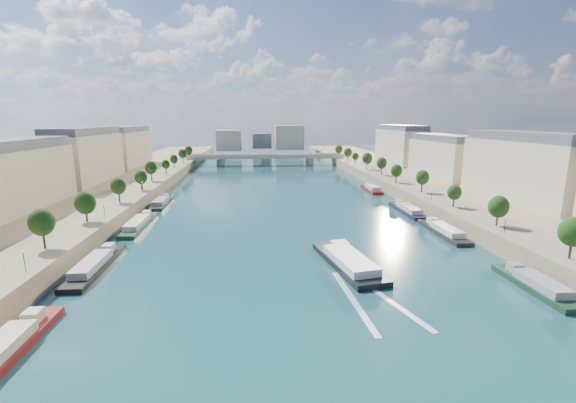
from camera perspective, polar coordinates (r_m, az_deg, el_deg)
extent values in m
plane|color=#0B2632|center=(145.95, -1.31, -0.94)|extent=(700.00, 700.00, 0.00)
cube|color=#9E8460|center=(157.79, -28.40, -0.49)|extent=(44.00, 520.00, 5.00)
cube|color=#9E8460|center=(166.60, 24.22, 0.51)|extent=(44.00, 520.00, 5.00)
cube|color=gray|center=(152.02, -23.29, 0.54)|extent=(14.00, 520.00, 0.10)
cube|color=gray|center=(159.29, 19.59, 1.32)|extent=(14.00, 520.00, 0.10)
cylinder|color=#382B1E|center=(98.69, -32.42, -5.17)|extent=(0.50, 0.50, 3.82)
ellipsoid|color=#113311|center=(97.80, -32.66, -3.16)|extent=(4.80, 4.80, 5.52)
cylinder|color=#382B1E|center=(119.74, -27.32, -1.85)|extent=(0.50, 0.50, 3.82)
ellipsoid|color=#113311|center=(119.01, -27.49, -0.17)|extent=(4.80, 4.80, 5.52)
cylinder|color=#382B1E|center=(141.73, -23.79, 0.48)|extent=(0.50, 0.50, 3.82)
ellipsoid|color=#113311|center=(141.11, -23.92, 1.91)|extent=(4.80, 4.80, 5.52)
cylinder|color=#382B1E|center=(164.29, -21.22, 2.17)|extent=(0.50, 0.50, 3.82)
ellipsoid|color=#113311|center=(163.75, -21.31, 3.41)|extent=(4.80, 4.80, 5.52)
cylinder|color=#382B1E|center=(187.20, -19.26, 3.45)|extent=(0.50, 0.50, 3.82)
ellipsoid|color=#113311|center=(186.73, -19.34, 4.54)|extent=(4.80, 4.80, 5.52)
cylinder|color=#382B1E|center=(210.36, -17.74, 4.45)|extent=(0.50, 0.50, 3.82)
ellipsoid|color=#113311|center=(209.94, -17.80, 5.42)|extent=(4.80, 4.80, 5.52)
cylinder|color=#382B1E|center=(233.69, -16.51, 5.24)|extent=(0.50, 0.50, 3.82)
ellipsoid|color=#113311|center=(233.31, -16.56, 6.12)|extent=(4.80, 4.80, 5.52)
cylinder|color=#382B1E|center=(257.14, -15.50, 5.89)|extent=(0.50, 0.50, 3.82)
ellipsoid|color=#113311|center=(256.80, -15.55, 6.69)|extent=(4.80, 4.80, 5.52)
cylinder|color=#382B1E|center=(280.68, -14.66, 6.43)|extent=(0.50, 0.50, 3.82)
ellipsoid|color=#113311|center=(280.37, -14.70, 7.16)|extent=(4.80, 4.80, 5.52)
cylinder|color=#382B1E|center=(115.45, 29.09, -2.51)|extent=(0.50, 0.50, 3.82)
ellipsoid|color=#113311|center=(114.68, 29.28, -0.77)|extent=(4.80, 4.80, 5.52)
cylinder|color=#382B1E|center=(135.31, 23.45, 0.00)|extent=(0.50, 0.50, 3.82)
ellipsoid|color=#113311|center=(134.66, 23.57, 1.49)|extent=(4.80, 4.80, 5.52)
cylinder|color=#382B1E|center=(156.35, 19.28, 1.84)|extent=(0.50, 0.50, 3.82)
ellipsoid|color=#113311|center=(155.78, 19.37, 3.14)|extent=(4.80, 4.80, 5.52)
cylinder|color=#382B1E|center=(178.13, 16.11, 3.24)|extent=(0.50, 0.50, 3.82)
ellipsoid|color=#113311|center=(177.64, 16.18, 4.39)|extent=(4.80, 4.80, 5.52)
cylinder|color=#382B1E|center=(200.42, 13.64, 4.33)|extent=(0.50, 0.50, 3.82)
ellipsoid|color=#113311|center=(199.98, 13.69, 5.35)|extent=(4.80, 4.80, 5.52)
cylinder|color=#382B1E|center=(223.07, 11.66, 5.19)|extent=(0.50, 0.50, 3.82)
ellipsoid|color=#113311|center=(222.67, 11.70, 6.10)|extent=(4.80, 4.80, 5.52)
cylinder|color=#382B1E|center=(245.97, 10.04, 5.88)|extent=(0.50, 0.50, 3.82)
ellipsoid|color=#113311|center=(245.61, 10.07, 6.71)|extent=(4.80, 4.80, 5.52)
cylinder|color=#382B1E|center=(269.06, 8.69, 6.45)|extent=(0.50, 0.50, 3.82)
ellipsoid|color=#113311|center=(268.74, 8.72, 7.22)|extent=(4.80, 4.80, 5.52)
cylinder|color=#382B1E|center=(292.30, 7.56, 6.93)|extent=(0.50, 0.50, 3.82)
ellipsoid|color=#113311|center=(292.00, 7.58, 7.64)|extent=(4.80, 4.80, 5.52)
cylinder|color=black|center=(87.46, -34.47, -7.41)|extent=(0.14, 0.14, 4.00)
sphere|color=#FFE5B2|center=(86.86, -34.64, -6.10)|extent=(0.36, 0.36, 0.36)
cylinder|color=black|center=(122.45, -25.56, -1.35)|extent=(0.14, 0.14, 4.00)
sphere|color=#FFE5B2|center=(122.02, -25.65, -0.39)|extent=(0.36, 0.36, 0.36)
cylinder|color=black|center=(159.80, -20.74, 1.98)|extent=(0.14, 0.14, 4.00)
sphere|color=#FFE5B2|center=(159.47, -20.79, 2.72)|extent=(0.36, 0.36, 0.36)
cylinder|color=black|center=(198.19, -17.75, 4.03)|extent=(0.14, 0.14, 4.00)
sphere|color=#FFE5B2|center=(197.93, -17.79, 4.63)|extent=(0.36, 0.36, 0.36)
cylinder|color=black|center=(237.12, -15.73, 5.40)|extent=(0.14, 0.14, 4.00)
sphere|color=#FFE5B2|center=(236.89, -15.76, 5.91)|extent=(0.36, 0.36, 0.36)
cylinder|color=black|center=(110.05, 29.47, -3.16)|extent=(0.14, 0.14, 4.00)
sphere|color=#FFE5B2|center=(109.57, 29.58, -2.10)|extent=(0.36, 0.36, 0.36)
cylinder|color=black|center=(143.72, 20.50, 0.93)|extent=(0.14, 0.14, 4.00)
sphere|color=#FFE5B2|center=(143.35, 20.56, 1.76)|extent=(0.36, 0.36, 0.36)
cylinder|color=black|center=(180.00, 15.03, 3.42)|extent=(0.14, 0.14, 4.00)
sphere|color=#FFE5B2|center=(179.70, 15.07, 4.08)|extent=(0.36, 0.36, 0.36)
cylinder|color=black|center=(217.58, 11.41, 5.05)|extent=(0.14, 0.14, 4.00)
sphere|color=#FFE5B2|center=(217.34, 11.43, 5.60)|extent=(0.36, 0.36, 0.36)
cylinder|color=black|center=(255.90, 8.85, 6.18)|extent=(0.14, 0.14, 4.00)
sphere|color=#FFE5B2|center=(255.70, 8.86, 6.65)|extent=(0.36, 0.36, 0.36)
cube|color=#C3B696|center=(146.76, -36.11, 2.75)|extent=(16.00, 52.00, 20.00)
cube|color=#474C54|center=(145.78, -36.68, 7.24)|extent=(14.72, 50.44, 3.20)
cube|color=#C3B696|center=(198.44, -27.70, 5.56)|extent=(16.00, 52.00, 20.00)
cube|color=#474C54|center=(197.72, -28.03, 8.89)|extent=(14.72, 50.44, 3.20)
cube|color=#C3B696|center=(252.88, -22.79, 7.13)|extent=(16.00, 52.00, 20.00)
cube|color=#474C54|center=(252.31, -23.01, 9.75)|extent=(14.72, 50.44, 3.20)
cube|color=#C3B696|center=(157.83, 31.75, 3.77)|extent=(16.00, 52.00, 20.00)
cube|color=#474C54|center=(156.93, 32.22, 7.95)|extent=(14.72, 50.44, 3.20)
cube|color=#C3B696|center=(206.77, 22.14, 6.27)|extent=(16.00, 52.00, 20.00)
cube|color=#474C54|center=(206.07, 22.40, 9.47)|extent=(14.72, 50.44, 3.20)
cube|color=#C3B696|center=(259.46, 16.27, 7.70)|extent=(16.00, 52.00, 20.00)
cube|color=#474C54|center=(258.91, 16.43, 10.25)|extent=(14.72, 50.44, 3.20)
cube|color=#C3B696|center=(352.88, -8.71, 8.94)|extent=(22.00, 18.00, 18.00)
cube|color=#C3B696|center=(363.88, 0.16, 9.49)|extent=(26.00, 20.00, 22.00)
cube|color=#474C54|center=(377.52, -3.88, 8.95)|extent=(18.00, 16.00, 14.00)
cube|color=#C1B79E|center=(279.38, -3.31, 6.63)|extent=(112.00, 11.00, 2.20)
cube|color=#C1B79E|center=(274.26, -3.28, 6.85)|extent=(112.00, 0.80, 0.90)
cube|color=#C1B79E|center=(284.21, -3.36, 7.03)|extent=(112.00, 0.80, 0.90)
cylinder|color=#C1B79E|center=(280.45, -9.88, 5.74)|extent=(6.40, 6.40, 5.00)
cylinder|color=#C1B79E|center=(279.76, -3.30, 5.88)|extent=(6.40, 6.40, 5.00)
cylinder|color=#C1B79E|center=(282.71, 3.22, 5.95)|extent=(6.40, 6.40, 5.00)
cube|color=#C1B79E|center=(282.73, -13.95, 5.61)|extent=(6.00, 12.00, 5.00)
cube|color=#C1B79E|center=(286.36, 7.21, 5.95)|extent=(6.00, 12.00, 5.00)
cube|color=black|center=(90.74, 8.82, -9.12)|extent=(12.30, 28.13, 1.94)
cube|color=white|center=(88.12, 9.20, -8.51)|extent=(9.30, 18.51, 1.75)
cube|color=white|center=(97.56, 7.69, -6.38)|extent=(4.39, 3.88, 1.80)
cube|color=silver|center=(75.07, 9.59, -14.16)|extent=(2.48, 26.03, 0.04)
cube|color=silver|center=(76.88, 14.34, -13.72)|extent=(8.68, 25.23, 0.04)
cube|color=maroon|center=(71.77, -36.15, -17.56)|extent=(5.00, 23.83, 1.80)
cube|color=beige|center=(76.45, -33.57, -13.92)|extent=(2.50, 2.86, 1.80)
cube|color=black|center=(98.18, -26.56, -8.69)|extent=(5.00, 27.07, 1.80)
cube|color=#ABB2B7|center=(95.73, -27.12, -8.18)|extent=(4.10, 14.89, 1.60)
cube|color=#ABB2B7|center=(104.77, -25.08, -6.23)|extent=(2.50, 3.25, 1.80)
cube|color=#1C4729|center=(129.44, -21.15, -3.35)|extent=(5.00, 28.24, 1.80)
cube|color=beige|center=(126.92, -21.48, -2.88)|extent=(4.10, 15.53, 1.60)
cube|color=beige|center=(136.92, -20.27, -1.68)|extent=(2.50, 3.39, 1.80)
cube|color=#2B2B2D|center=(158.65, -18.19, -0.37)|extent=(5.00, 23.21, 1.80)
cube|color=gray|center=(156.54, -18.37, 0.09)|extent=(4.10, 12.77, 1.60)
cube|color=gray|center=(164.95, -17.71, 0.76)|extent=(2.50, 2.79, 1.80)
cube|color=#153621|center=(92.24, 32.74, -10.69)|extent=(5.00, 20.94, 1.80)
cube|color=#9898A0|center=(90.45, 33.52, -10.06)|extent=(4.10, 11.52, 1.60)
cube|color=#9898A0|center=(96.24, 30.58, -8.39)|extent=(2.50, 2.51, 1.80)
cube|color=black|center=(121.88, 22.00, -4.35)|extent=(5.00, 24.33, 1.80)
cube|color=silver|center=(119.77, 22.49, -3.83)|extent=(4.10, 13.38, 1.60)
cube|color=silver|center=(127.68, 20.59, -2.67)|extent=(2.50, 2.92, 1.80)
cube|color=#191937|center=(145.36, 17.22, -1.42)|extent=(5.00, 24.72, 1.80)
cube|color=beige|center=(143.21, 17.56, -0.95)|extent=(4.10, 13.60, 1.60)
cube|color=beige|center=(151.66, 16.21, -0.11)|extent=(2.50, 2.97, 1.80)
cube|color=maroon|center=(184.05, 12.27, 1.63)|extent=(5.00, 19.95, 1.80)
cube|color=silver|center=(182.26, 12.44, 2.06)|extent=(4.10, 10.97, 1.60)
cube|color=silver|center=(189.36, 11.75, 2.50)|extent=(2.50, 2.39, 1.80)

